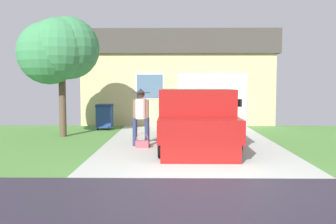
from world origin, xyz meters
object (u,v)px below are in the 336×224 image
at_px(person_with_hat, 141,112).
at_px(front_yard_tree, 59,50).
at_px(pickup_truck, 196,121).
at_px(house_with_garage, 177,78).
at_px(handbag, 142,143).
at_px(wheeled_trash_bin, 105,116).

relative_size(person_with_hat, front_yard_tree, 0.41).
bearing_deg(pickup_truck, front_yard_tree, -22.01).
bearing_deg(house_with_garage, front_yard_tree, -120.42).
xyz_separation_m(pickup_truck, handbag, (-1.52, -0.18, -0.64)).
distance_m(person_with_hat, house_with_garage, 8.68).
distance_m(house_with_garage, wheeled_trash_bin, 5.72).
relative_size(front_yard_tree, wheeled_trash_bin, 4.04).
bearing_deg(front_yard_tree, handbag, -34.25).
bearing_deg(pickup_truck, wheeled_trash_bin, -49.82).
xyz_separation_m(person_with_hat, house_with_garage, (1.14, 8.53, 1.11)).
bearing_deg(wheeled_trash_bin, house_with_garage, 57.89).
bearing_deg(person_with_hat, house_with_garage, 82.58).
bearing_deg(handbag, front_yard_tree, 145.75).
bearing_deg(house_with_garage, handbag, -96.98).
height_order(front_yard_tree, wheeled_trash_bin, front_yard_tree).
distance_m(house_with_garage, front_yard_tree, 7.98).
bearing_deg(front_yard_tree, house_with_garage, 59.58).
bearing_deg(handbag, pickup_truck, 6.60).
bearing_deg(wheeled_trash_bin, pickup_truck, -50.05).
xyz_separation_m(person_with_hat, wheeled_trash_bin, (-1.78, 3.87, -0.44)).
bearing_deg(wheeled_trash_bin, person_with_hat, -65.30).
bearing_deg(house_with_garage, wheeled_trash_bin, -122.11).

